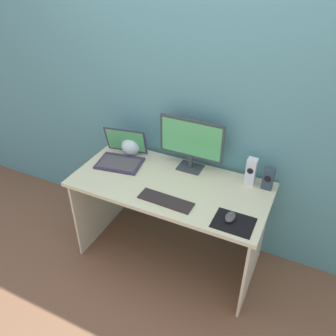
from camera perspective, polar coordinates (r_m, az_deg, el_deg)
name	(u,v)px	position (r m, az deg, el deg)	size (l,w,h in m)	color
ground_plane	(170,254)	(2.94, 0.30, -14.02)	(8.00, 8.00, 0.00)	brown
wall_back	(194,95)	(2.50, 4.24, 11.97)	(6.00, 0.04, 2.50)	teal
desk	(170,200)	(2.54, 0.33, -5.25)	(1.40, 0.67, 0.73)	beige
monitor	(191,142)	(2.49, 3.85, 4.28)	(0.49, 0.14, 0.40)	#313C3F
speaker_right	(268,178)	(2.46, 16.22, -1.67)	(0.07, 0.07, 0.15)	#2A3D49
speaker_near_monitor	(251,171)	(2.46, 13.53, -0.55)	(0.07, 0.07, 0.20)	silver
laptop	(122,155)	(2.69, -7.66, 2.06)	(0.38, 0.35, 0.24)	#322B48
fishbowl	(131,146)	(2.76, -6.11, 3.67)	(0.15, 0.15, 0.15)	silver
keyboard_external	(166,201)	(2.29, -0.39, -5.39)	(0.37, 0.12, 0.01)	#282222
mousepad	(233,223)	(2.17, 10.76, -8.86)	(0.25, 0.20, 0.00)	black
mouse	(230,217)	(2.17, 10.25, -7.96)	(0.06, 0.10, 0.04)	#444345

